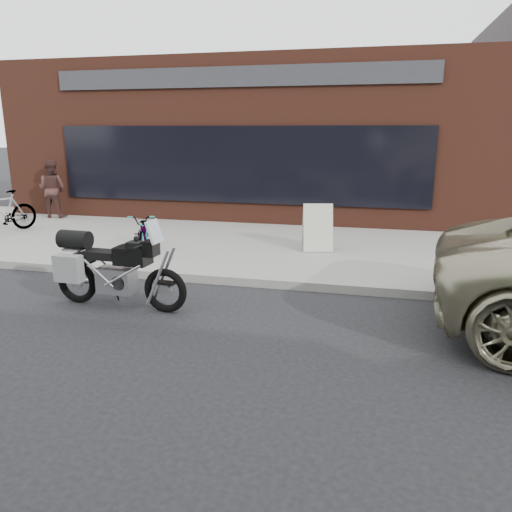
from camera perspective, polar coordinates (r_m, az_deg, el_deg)
ground at (r=4.94m, az=-8.67°, el=-17.82°), size 120.00×120.00×0.00m
near_sidewalk at (r=11.26m, az=4.77°, el=1.23°), size 44.00×6.00×0.15m
storefront at (r=18.21m, az=2.06°, el=13.15°), size 14.00×10.07×4.50m
motorcycle at (r=7.74m, az=-16.40°, el=-1.42°), size 2.17×0.70×1.37m
bicycle_front at (r=10.59m, az=-12.68°, el=2.72°), size 1.05×1.62×0.80m
bicycle_rear at (r=13.66m, az=-26.94°, el=4.51°), size 1.09×1.73×1.01m
sandwich_sign at (r=10.51m, az=7.04°, el=3.34°), size 0.72×0.68×0.97m
cafe_patron_left at (r=15.44m, az=-22.28°, el=7.12°), size 0.82×0.66×1.63m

